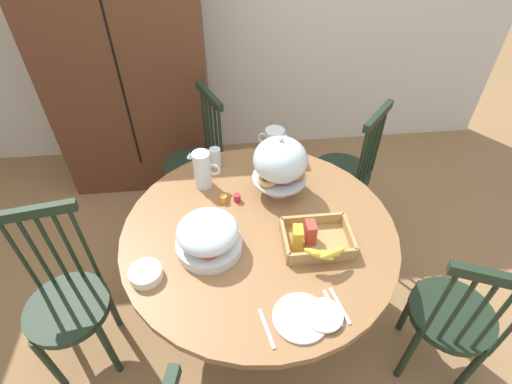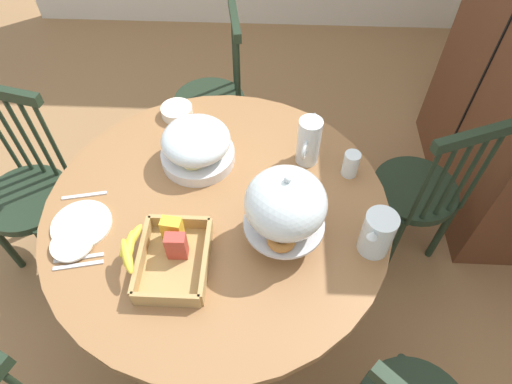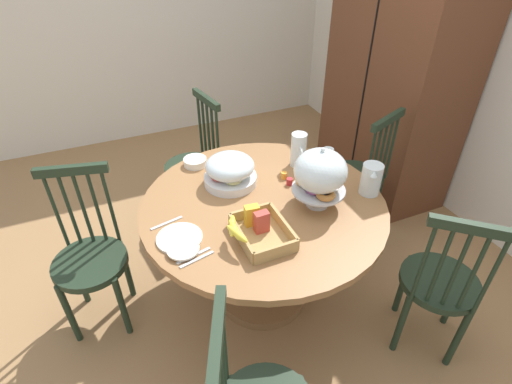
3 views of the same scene
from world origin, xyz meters
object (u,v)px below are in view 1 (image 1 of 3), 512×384
object	(u,v)px
cereal_basket	(315,240)
pastry_stand_with_dome	(280,162)
windsor_chair_far_side	(452,318)
cereal_bowl	(146,274)
drinking_glass	(215,157)
fruit_platter_covered	(208,236)
windsor_chair_near_window	(197,165)
china_plate_large	(301,317)
wooden_armoire	(126,60)
milk_pitcher	(274,144)
china_plate_small	(324,315)
dining_table	(259,253)
windsor_chair_by_cabinet	(68,303)
windsor_chair_host_seat	(344,174)
orange_juice_pitcher	(203,171)

from	to	relation	value
cereal_basket	pastry_stand_with_dome	bearing A→B (deg)	105.25
windsor_chair_far_side	cereal_bowl	world-z (taller)	windsor_chair_far_side
cereal_basket	drinking_glass	size ratio (longest dim) A/B	2.87
pastry_stand_with_dome	fruit_platter_covered	xyz separation A→B (m)	(-0.37, -0.35, -0.11)
windsor_chair_near_window	windsor_chair_far_side	world-z (taller)	same
fruit_platter_covered	cereal_bowl	world-z (taller)	fruit_platter_covered
china_plate_large	windsor_chair_far_side	bearing A→B (deg)	6.17
wooden_armoire	milk_pitcher	distance (m)	1.31
china_plate_large	drinking_glass	bearing A→B (deg)	106.65
pastry_stand_with_dome	china_plate_small	xyz separation A→B (m)	(0.07, -0.74, -0.18)
dining_table	fruit_platter_covered	xyz separation A→B (m)	(-0.24, -0.10, 0.28)
windsor_chair_by_cabinet	windsor_chair_host_seat	xyz separation A→B (m)	(1.61, 0.83, 0.00)
wooden_armoire	windsor_chair_host_seat	world-z (taller)	wooden_armoire
wooden_armoire	china_plate_small	bearing A→B (deg)	-63.53
milk_pitcher	windsor_chair_far_side	bearing A→B (deg)	-53.63
pastry_stand_with_dome	china_plate_large	xyz separation A→B (m)	(-0.02, -0.74, -0.19)
windsor_chair_far_side	milk_pitcher	bearing A→B (deg)	126.37
windsor_chair_by_cabinet	windsor_chair_far_side	size ratio (longest dim) A/B	1.00
windsor_chair_by_cabinet	fruit_platter_covered	world-z (taller)	windsor_chair_by_cabinet
cereal_basket	china_plate_large	bearing A→B (deg)	-110.52
china_plate_large	china_plate_small	xyz separation A→B (m)	(0.09, -0.01, 0.01)
windsor_chair_by_cabinet	orange_juice_pitcher	distance (m)	0.92
dining_table	windsor_chair_by_cabinet	world-z (taller)	windsor_chair_by_cabinet
pastry_stand_with_dome	china_plate_large	distance (m)	0.76
cereal_basket	cereal_bowl	bearing A→B (deg)	-173.09
windsor_chair_far_side	cereal_basket	xyz separation A→B (m)	(-0.63, 0.27, 0.33)
china_plate_large	drinking_glass	xyz separation A→B (m)	(-0.30, 1.00, 0.05)
china_plate_small	cereal_bowl	xyz separation A→B (m)	(-0.70, 0.26, 0.01)
windsor_chair_far_side	fruit_platter_covered	world-z (taller)	windsor_chair_far_side
dining_table	windsor_chair_near_window	bearing A→B (deg)	110.46
windsor_chair_far_side	fruit_platter_covered	xyz separation A→B (m)	(-1.11, 0.31, 0.37)
milk_pitcher	china_plate_large	distance (m)	1.06
orange_juice_pitcher	windsor_chair_host_seat	bearing A→B (deg)	20.83
windsor_chair_near_window	fruit_platter_covered	bearing A→B (deg)	-84.49
pastry_stand_with_dome	cereal_basket	xyz separation A→B (m)	(0.11, -0.39, -0.15)
windsor_chair_far_side	china_plate_small	world-z (taller)	windsor_chair_far_side
milk_pitcher	drinking_glass	size ratio (longest dim) A/B	1.62
windsor_chair_host_seat	milk_pitcher	size ratio (longest dim) A/B	5.47
windsor_chair_far_side	windsor_chair_host_seat	size ratio (longest dim) A/B	1.00
windsor_chair_host_seat	drinking_glass	size ratio (longest dim) A/B	8.86
cereal_bowl	china_plate_large	bearing A→B (deg)	-22.83
wooden_armoire	windsor_chair_far_side	size ratio (longest dim) A/B	2.01
windsor_chair_near_window	china_plate_small	size ratio (longest dim) A/B	6.50
windsor_chair_host_seat	orange_juice_pitcher	xyz separation A→B (m)	(-0.92, -0.35, 0.38)
windsor_chair_far_side	dining_table	bearing A→B (deg)	155.06
china_plate_small	china_plate_large	bearing A→B (deg)	176.81
windsor_chair_host_seat	windsor_chair_near_window	bearing A→B (deg)	168.55
china_plate_large	drinking_glass	distance (m)	1.05
dining_table	cereal_basket	xyz separation A→B (m)	(0.24, -0.14, 0.23)
windsor_chair_by_cabinet	milk_pitcher	distance (m)	1.36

